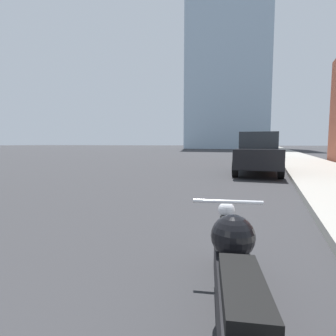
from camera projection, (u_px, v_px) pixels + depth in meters
name	position (u px, v px, depth m)	size (l,w,h in m)	color
sidewalk	(287.00, 153.00, 34.15)	(2.96, 240.00, 0.15)	gray
distant_tower	(233.00, 20.00, 69.13)	(20.45, 20.45, 67.85)	#9EB7CC
motorcycle	(236.00, 284.00, 1.65)	(0.79, 2.37, 0.75)	black
parked_car_black	(258.00, 153.00, 10.82)	(1.93, 4.56, 1.70)	black
parked_car_green	(263.00, 149.00, 21.24)	(2.01, 4.08, 1.69)	#1E6B33
parked_car_blue	(266.00, 147.00, 30.76)	(2.02, 4.47, 1.75)	#1E3899
parked_car_red	(265.00, 147.00, 42.27)	(2.27, 4.60, 1.54)	red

